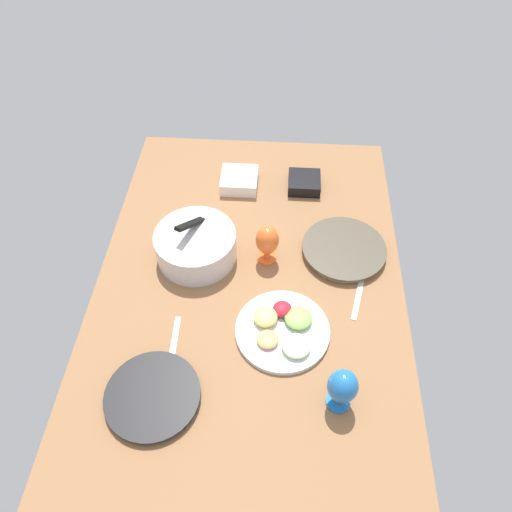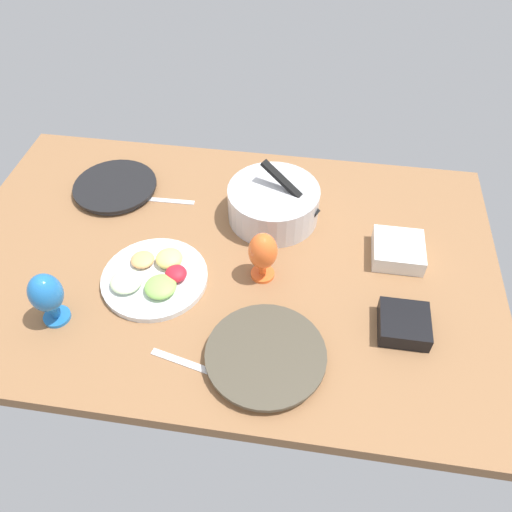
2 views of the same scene
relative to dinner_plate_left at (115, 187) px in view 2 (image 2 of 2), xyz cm
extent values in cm
cube|color=#8C603D|center=(40.75, -24.31, -3.28)|extent=(160.00, 104.00, 4.00)
cylinder|color=#4C4C51|center=(0.00, 0.00, -0.51)|extent=(25.14, 25.14, 1.54)
cylinder|color=black|center=(0.00, 0.00, 0.72)|extent=(27.33, 27.33, 0.92)
cylinder|color=beige|center=(58.22, -56.79, -0.34)|extent=(27.39, 27.39, 1.88)
cylinder|color=#494233|center=(58.22, -56.79, 1.16)|extent=(29.77, 29.77, 1.13)
cylinder|color=silver|center=(53.43, -4.97, 4.14)|extent=(28.12, 28.12, 10.85)
cylinder|color=white|center=(53.43, -4.97, 7.40)|extent=(25.31, 25.31, 1.95)
cube|color=black|center=(58.35, -4.97, 10.94)|extent=(19.35, 11.25, 11.62)
cylinder|color=silver|center=(24.03, -36.03, -0.38)|extent=(29.62, 29.62, 1.80)
ellipsoid|color=red|center=(30.34, -35.72, 2.25)|extent=(6.05, 6.05, 3.45)
ellipsoid|color=#F9E072|center=(27.04, -30.55, 2.36)|extent=(7.62, 7.62, 3.67)
ellipsoid|color=#F2A566|center=(19.43, -31.59, 1.72)|extent=(6.71, 6.71, 2.39)
ellipsoid|color=beige|center=(17.59, -40.29, 1.99)|extent=(8.73, 8.73, 2.95)
ellipsoid|color=#8CC659|center=(27.36, -40.80, 2.13)|extent=(8.65, 8.65, 3.23)
cylinder|color=orange|center=(53.62, -29.65, -0.78)|extent=(6.76, 6.76, 1.00)
cylinder|color=orange|center=(53.62, -29.65, 1.30)|extent=(2.00, 2.00, 3.17)
ellipsoid|color=orange|center=(53.62, -29.65, 8.60)|extent=(8.00, 8.00, 11.43)
cylinder|color=#216BB6|center=(2.23, -52.42, -0.78)|extent=(7.02, 7.02, 1.00)
cylinder|color=#216BB6|center=(2.23, -52.42, 1.62)|extent=(2.00, 2.00, 3.80)
ellipsoid|color=#216BB6|center=(2.23, -52.42, 9.18)|extent=(8.43, 8.43, 11.32)
cube|color=white|center=(91.42, -16.67, 1.30)|extent=(14.43, 14.43, 5.17)
cube|color=#F9E072|center=(91.42, -16.67, 2.96)|extent=(11.83, 11.83, 1.65)
cube|color=black|center=(91.94, -42.64, 1.10)|extent=(12.69, 12.69, 4.76)
cube|color=tan|center=(91.94, -42.64, 2.63)|extent=(10.41, 10.41, 1.52)
cube|color=silver|center=(18.34, -2.79, -0.98)|extent=(18.04, 2.24, 0.60)
cube|color=silver|center=(38.67, -60.67, -0.98)|extent=(17.94, 5.80, 0.60)
camera|label=1|loc=(-54.82, -32.92, 130.35)|focal=33.87mm
camera|label=2|loc=(65.70, -122.33, 107.61)|focal=35.49mm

